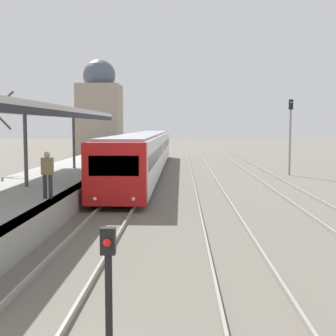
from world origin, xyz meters
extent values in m
cube|color=beige|center=(-3.85, 14.78, 4.18)|extent=(4.00, 22.01, 0.20)
cube|color=black|center=(-1.89, 14.78, 3.96)|extent=(0.08, 22.01, 0.24)
cylinder|color=#47474C|center=(-3.85, 14.78, 2.50)|extent=(0.16, 0.16, 3.14)
cylinder|color=#47474C|center=(-3.85, 23.58, 2.50)|extent=(0.16, 0.16, 3.14)
cylinder|color=#2D2D33|center=(-2.11, 11.55, 1.36)|extent=(0.14, 0.14, 0.85)
cylinder|color=#2D2D33|center=(-1.91, 11.55, 1.36)|extent=(0.14, 0.14, 0.85)
cube|color=olive|center=(-2.01, 11.55, 2.08)|extent=(0.40, 0.22, 0.60)
sphere|color=tan|center=(-2.01, 11.55, 2.49)|extent=(0.22, 0.22, 0.22)
cube|color=red|center=(0.00, 14.17, 1.55)|extent=(2.59, 0.70, 2.56)
cube|color=black|center=(0.00, 13.84, 1.91)|extent=(2.02, 0.04, 0.82)
sphere|color=#EFEACC|center=(-0.78, 13.83, 0.57)|extent=(0.16, 0.16, 0.16)
sphere|color=#EFEACC|center=(0.78, 13.83, 0.57)|extent=(0.16, 0.16, 0.16)
cube|color=silver|center=(0.00, 22.65, 1.55)|extent=(2.59, 16.26, 2.56)
cube|color=gray|center=(0.00, 22.65, 2.89)|extent=(2.28, 15.94, 0.12)
cube|color=black|center=(0.00, 22.65, 1.83)|extent=(2.61, 14.96, 0.66)
cylinder|color=black|center=(-1.10, 17.37, 0.35)|extent=(0.12, 0.70, 0.70)
cylinder|color=black|center=(1.10, 17.37, 0.35)|extent=(0.12, 0.70, 0.70)
cylinder|color=black|center=(-1.10, 27.94, 0.35)|extent=(0.12, 0.70, 0.70)
cylinder|color=black|center=(1.10, 27.94, 0.35)|extent=(0.12, 0.70, 0.70)
cube|color=silver|center=(0.00, 39.27, 1.55)|extent=(2.59, 16.26, 2.56)
cube|color=gray|center=(0.00, 39.27, 2.89)|extent=(2.28, 15.94, 0.12)
cube|color=black|center=(0.00, 39.27, 1.83)|extent=(2.61, 14.96, 0.66)
cylinder|color=black|center=(-1.10, 33.98, 0.35)|extent=(0.12, 0.70, 0.70)
cylinder|color=black|center=(1.10, 33.98, 0.35)|extent=(0.12, 0.70, 0.70)
cylinder|color=black|center=(-1.10, 44.55, 0.35)|extent=(0.12, 0.70, 0.70)
cylinder|color=black|center=(1.10, 44.55, 0.35)|extent=(0.12, 0.70, 0.70)
cylinder|color=black|center=(1.73, 1.41, 0.90)|extent=(0.10, 0.10, 1.80)
cube|color=black|center=(1.73, 1.41, 1.98)|extent=(0.20, 0.14, 0.36)
sphere|color=red|center=(1.73, 1.32, 1.98)|extent=(0.11, 0.11, 0.11)
cylinder|color=gray|center=(10.35, 28.53, 2.67)|extent=(0.14, 0.14, 5.33)
cube|color=black|center=(10.35, 28.53, 4.98)|extent=(0.28, 0.20, 0.70)
sphere|color=green|center=(10.35, 28.41, 5.12)|extent=(0.14, 0.14, 0.14)
cube|color=gray|center=(-7.07, 51.17, 4.18)|extent=(4.97, 4.97, 8.36)
sphere|color=#4C5666|center=(-7.07, 51.17, 9.41)|extent=(3.82, 3.82, 3.82)
camera|label=1|loc=(2.71, -4.66, 3.50)|focal=50.00mm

